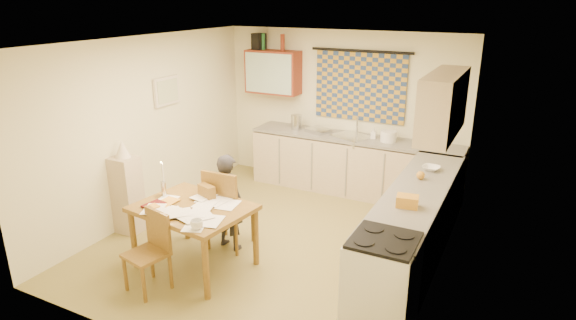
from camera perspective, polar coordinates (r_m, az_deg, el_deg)
The scene contains 44 objects.
floor at distance 6.32m, azimuth -1.48°, elevation -9.43°, with size 4.00×4.50×0.02m, color olive.
ceiling at distance 5.58m, azimuth -1.70°, elevation 13.98°, with size 4.00×4.50×0.02m, color white.
wall_back at distance 7.82m, azimuth 6.38°, elevation 5.94°, with size 4.00×0.02×2.50m, color beige.
wall_front at distance 4.12m, azimuth -16.84°, elevation -6.91°, with size 4.00×0.02×2.50m, color beige.
wall_left at distance 6.98m, azimuth -16.28°, elevation 3.71°, with size 0.02×4.50×2.50m, color beige.
wall_right at distance 5.22m, azimuth 18.19°, elevation -1.52°, with size 0.02×4.50×2.50m, color beige.
window_blind at distance 7.61m, azimuth 8.51°, elevation 8.56°, with size 1.45×0.03×1.05m, color navy.
curtain_rod at distance 7.51m, azimuth 8.67°, elevation 12.67°, with size 0.04×0.04×1.60m, color black.
wall_cabinet at distance 8.03m, azimuth -1.76°, elevation 10.38°, with size 0.90×0.34×0.70m, color maroon.
wall_cabinet_glass at distance 7.88m, azimuth -2.36°, elevation 10.22°, with size 0.84×0.02×0.64m, color #99B2A5.
upper_cabinet_right at distance 5.61m, azimuth 17.94°, elevation 6.28°, with size 0.34×1.30×0.70m, color tan.
framed_print at distance 7.15m, azimuth -14.19°, elevation 7.94°, with size 0.04×0.50×0.40m, color beige.
print_canvas at distance 7.13m, azimuth -14.04°, elevation 7.93°, with size 0.01×0.42×0.32m, color silver.
counter_back at distance 7.65m, azimuth 7.71°, elevation -0.64°, with size 3.30×0.62×0.92m.
counter_right at distance 5.80m, azimuth 14.76°, elevation -7.71°, with size 0.62×2.95×0.92m.
stove at distance 4.66m, azimuth 10.99°, elevation -14.25°, with size 0.61×0.61×0.94m.
sink at distance 7.54m, azimuth 7.50°, elevation 2.49°, with size 0.55×0.45×0.10m, color silver.
tap at distance 7.64m, azimuth 8.20°, elevation 4.09°, with size 0.03×0.03×0.28m, color silver.
dish_rack at distance 7.71m, azimuth 3.61°, elevation 3.54°, with size 0.35×0.30×0.06m, color silver.
kettle at distance 7.84m, azimuth 1.01°, elevation 4.52°, with size 0.18×0.18×0.24m, color silver.
mixing_bowl at distance 7.34m, azimuth 11.82°, elevation 2.77°, with size 0.24×0.24×0.16m, color white.
soap_bottle at distance 7.45m, azimuth 10.11°, elevation 3.16°, with size 0.08×0.09×0.17m, color white.
bowl at distance 6.27m, azimuth 16.60°, elevation -0.93°, with size 0.24×0.24×0.05m, color white.
orange_bag at distance 5.13m, azimuth 13.96°, elevation -4.77°, with size 0.22×0.16×0.12m, color orange.
fruit_orange at distance 5.92m, azimuth 15.44°, elevation -1.76°, with size 0.10×0.10×0.10m, color orange.
speaker at distance 8.10m, azimuth -3.48°, elevation 13.85°, with size 0.16×0.20×0.26m, color black.
bottle_green at distance 8.06m, azimuth -3.00°, elevation 13.84°, with size 0.07×0.07×0.26m, color #195926.
bottle_brown at distance 7.89m, azimuth -0.65°, elevation 13.75°, with size 0.07×0.07×0.26m, color maroon.
dining_table at distance 5.68m, azimuth -10.99°, elevation -8.81°, with size 1.36×1.10×0.75m.
chair_far at distance 6.06m, azimuth -6.94°, elevation -7.34°, with size 0.49×0.49×1.04m.
chair_near at distance 5.43m, azimuth -16.17°, elevation -12.03°, with size 0.47×0.47×0.86m.
person at distance 5.92m, azimuth -7.09°, elevation -4.95°, with size 0.48×0.35×1.22m, color black.
shelf_stand at distance 6.65m, azimuth -18.48°, elevation -3.94°, with size 0.32×0.30×1.04m, color tan.
lampshade at distance 6.44m, azimuth -19.05°, elevation 1.23°, with size 0.20×0.20×0.22m, color beige.
letter_rack at distance 5.68m, azimuth -9.62°, elevation -3.73°, with size 0.22×0.10×0.16m, color brown.
mug at distance 4.98m, azimuth -10.77°, elevation -7.53°, with size 0.14×0.14×0.10m, color white.
magazine at distance 5.70m, azimuth -16.19°, elevation -4.91°, with size 0.21×0.26×0.02m, color maroon.
book at distance 5.72m, azimuth -14.84°, elevation -4.69°, with size 0.20×0.26×0.02m, color orange.
orange_box at distance 5.55m, azimuth -15.55°, elevation -5.38°, with size 0.12×0.08×0.04m, color orange.
eyeglasses at distance 5.23m, azimuth -12.77°, elevation -6.84°, with size 0.13×0.04×0.02m, color black.
candle_holder at distance 5.84m, azimuth -14.53°, elevation -3.31°, with size 0.06×0.06×0.18m, color silver.
candle at distance 5.79m, azimuth -14.64°, elevation -1.41°, with size 0.02×0.02×0.22m, color white.
candle_flame at distance 5.74m, azimuth -14.82°, elevation -0.29°, with size 0.02×0.02×0.02m, color #FFCC66.
papers at distance 5.42m, azimuth -11.74°, elevation -5.75°, with size 1.06×0.98×0.03m.
Camera 1 is at (2.67, -4.88, 2.99)m, focal length 30.00 mm.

